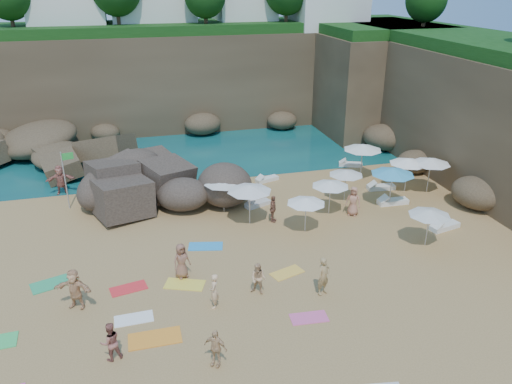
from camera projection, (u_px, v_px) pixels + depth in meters
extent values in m
plane|color=tan|center=(232.00, 259.00, 23.86)|extent=(120.00, 120.00, 0.00)
plane|color=#0C4751|center=(169.00, 110.00, 50.46)|extent=(120.00, 120.00, 0.00)
cube|color=brown|center=(193.00, 78.00, 44.91)|extent=(44.00, 8.00, 8.00)
cube|color=brown|center=(479.00, 111.00, 33.84)|extent=(8.00, 30.00, 8.00)
cube|color=brown|center=(371.00, 80.00, 44.01)|extent=(10.00, 12.00, 8.00)
cube|color=white|center=(244.00, 0.00, 44.38)|extent=(5.00, 5.00, 5.00)
cylinder|color=white|center=(2.00, 88.00, 45.73)|extent=(0.10, 0.10, 6.00)
cylinder|color=silver|center=(65.00, 181.00, 28.37)|extent=(0.07, 0.07, 3.45)
cube|color=green|center=(68.00, 156.00, 27.87)|extent=(0.59, 0.18, 0.39)
cylinder|color=silver|center=(224.00, 196.00, 28.25)|extent=(0.06, 0.06, 1.95)
cone|color=silver|center=(223.00, 181.00, 27.88)|extent=(2.19, 2.19, 0.33)
cylinder|color=silver|center=(345.00, 186.00, 29.76)|extent=(0.05, 0.05, 1.82)
cone|color=silver|center=(346.00, 172.00, 29.42)|extent=(2.04, 2.04, 0.31)
cylinder|color=silver|center=(361.00, 162.00, 32.92)|extent=(0.07, 0.07, 2.24)
cone|color=white|center=(363.00, 147.00, 32.50)|extent=(2.52, 2.52, 0.38)
cylinder|color=silver|center=(406.00, 176.00, 31.00)|extent=(0.06, 0.06, 2.04)
cone|color=white|center=(408.00, 161.00, 30.61)|extent=(2.29, 2.29, 0.35)
cylinder|color=silver|center=(250.00, 205.00, 26.86)|extent=(0.06, 0.06, 2.15)
cone|color=silver|center=(249.00, 188.00, 26.46)|extent=(2.41, 2.41, 0.37)
cylinder|color=silver|center=(330.00, 198.00, 28.06)|extent=(0.05, 0.05, 1.88)
cone|color=white|center=(330.00, 184.00, 27.71)|extent=(2.11, 2.11, 0.32)
cylinder|color=silver|center=(429.00, 176.00, 30.85)|extent=(0.06, 0.06, 2.11)
cone|color=white|center=(431.00, 161.00, 30.45)|extent=(2.37, 2.37, 0.36)
cylinder|color=silver|center=(305.00, 216.00, 26.09)|extent=(0.05, 0.05, 1.81)
cone|color=white|center=(306.00, 201.00, 25.74)|extent=(2.04, 2.04, 0.31)
cylinder|color=silver|center=(391.00, 188.00, 28.93)|extent=(0.07, 0.07, 2.23)
cone|color=#3A9DC8|center=(393.00, 171.00, 28.51)|extent=(2.50, 2.50, 0.38)
cylinder|color=silver|center=(427.00, 228.00, 24.73)|extent=(0.05, 0.05, 1.85)
cone|color=silver|center=(430.00, 212.00, 24.38)|extent=(2.08, 2.08, 0.32)
cube|color=white|center=(267.00, 179.00, 32.85)|extent=(1.66, 0.99, 0.24)
cube|color=white|center=(351.00, 164.00, 35.44)|extent=(1.72, 1.10, 0.25)
cube|color=white|center=(381.00, 187.00, 31.57)|extent=(1.80, 0.76, 0.27)
cube|color=silver|center=(258.00, 204.00, 29.29)|extent=(1.67, 1.06, 0.25)
cube|color=white|center=(393.00, 202.00, 29.55)|extent=(1.83, 0.66, 0.28)
cube|color=white|center=(445.00, 226.00, 26.64)|extent=(1.83, 0.96, 0.27)
cube|color=orange|center=(155.00, 338.00, 18.59)|extent=(1.95, 0.98, 0.03)
cube|color=yellow|center=(185.00, 284.00, 21.84)|extent=(1.91, 1.44, 0.03)
cube|color=white|center=(134.00, 319.00, 19.66)|extent=(1.53, 0.80, 0.03)
cube|color=red|center=(129.00, 288.00, 21.57)|extent=(1.67, 1.06, 0.03)
cube|color=#2A98E3|center=(206.00, 246.00, 24.93)|extent=(1.84, 1.20, 0.03)
cube|color=#ED5C98|center=(309.00, 318.00, 19.72)|extent=(1.53, 0.85, 0.03)
cube|color=#2EA163|center=(54.00, 283.00, 21.94)|extent=(2.11, 1.50, 0.03)
cube|color=yellow|center=(287.00, 273.00, 22.70)|extent=(1.66, 1.19, 0.03)
imported|color=#A15D50|center=(110.00, 342.00, 17.33)|extent=(0.85, 0.74, 1.49)
imported|color=#E79983|center=(171.00, 193.00, 28.99)|extent=(1.17, 0.73, 1.69)
imported|color=brown|center=(273.00, 209.00, 27.18)|extent=(0.78, 0.96, 1.53)
imported|color=tan|center=(353.00, 201.00, 27.91)|extent=(0.94, 0.86, 1.70)
imported|color=#B26759|center=(60.00, 180.00, 30.66)|extent=(1.73, 0.59, 1.84)
imported|color=#FBC48E|center=(214.00, 291.00, 20.11)|extent=(0.50, 0.63, 1.51)
imported|color=#DAAE7C|center=(216.00, 361.00, 17.27)|extent=(1.55, 1.67, 0.35)
imported|color=#8B5A45|center=(182.00, 273.00, 22.31)|extent=(1.39, 1.82, 0.44)
imported|color=tan|center=(77.00, 303.00, 20.27)|extent=(2.21, 2.26, 0.46)
imported|color=#A68653|center=(323.00, 290.00, 21.15)|extent=(1.29, 1.80, 0.41)
imported|color=tan|center=(258.00, 288.00, 21.13)|extent=(1.39, 1.54, 0.53)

